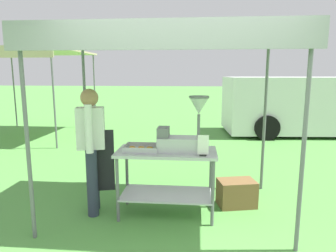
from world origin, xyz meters
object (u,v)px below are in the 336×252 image
(donut_cart, at_px, (167,168))
(menu_sign, at_px, (203,147))
(stall_canopy, at_px, (167,40))
(donut_fryer, at_px, (184,133))
(van_white, at_px, (310,105))
(supply_crate, at_px, (237,193))
(donut_tray, at_px, (142,149))
(neighbour_tent, at_px, (26,53))
(vendor, at_px, (92,145))

(donut_cart, height_order, menu_sign, menu_sign)
(stall_canopy, xyz_separation_m, donut_fryer, (0.22, -0.13, -1.12))
(donut_cart, xyz_separation_m, van_white, (3.76, 5.71, 0.26))
(stall_canopy, xyz_separation_m, supply_crate, (0.93, 0.24, -2.02))
(donut_cart, bearing_deg, donut_fryer, -7.13)
(stall_canopy, relative_size, van_white, 0.59)
(donut_tray, xyz_separation_m, neighbour_tent, (-4.09, 4.68, 1.49))
(stall_canopy, relative_size, donut_cart, 2.42)
(neighbour_tent, bearing_deg, vendor, -53.52)
(supply_crate, bearing_deg, van_white, 62.23)
(donut_tray, bearing_deg, menu_sign, -12.45)
(van_white, distance_m, neighbour_tent, 8.36)
(menu_sign, height_order, vendor, vendor)
(donut_cart, bearing_deg, donut_tray, -173.06)
(neighbour_tent, bearing_deg, donut_fryer, -45.34)
(donut_cart, bearing_deg, menu_sign, -24.55)
(donut_tray, height_order, vendor, vendor)
(donut_cart, relative_size, vendor, 0.77)
(donut_fryer, relative_size, van_white, 0.13)
(donut_cart, xyz_separation_m, menu_sign, (0.45, -0.20, 0.33))
(donut_cart, distance_m, donut_tray, 0.40)
(donut_fryer, height_order, neighbour_tent, neighbour_tent)
(donut_cart, height_order, van_white, van_white)
(stall_canopy, bearing_deg, donut_tray, -156.11)
(donut_cart, relative_size, van_white, 0.24)
(stall_canopy, bearing_deg, supply_crate, 14.54)
(stall_canopy, xyz_separation_m, vendor, (-0.95, -0.13, -1.29))
(donut_fryer, height_order, vendor, vendor)
(stall_canopy, distance_m, donut_tray, 1.37)
(supply_crate, relative_size, neighbour_tent, 0.18)
(vendor, height_order, van_white, van_white)
(vendor, bearing_deg, van_white, 50.65)
(supply_crate, height_order, van_white, van_white)
(vendor, distance_m, van_white, 7.42)
(neighbour_tent, bearing_deg, supply_crate, -38.91)
(menu_sign, relative_size, neighbour_tent, 0.08)
(supply_crate, bearing_deg, donut_fryer, -152.79)
(supply_crate, bearing_deg, donut_tray, -163.04)
(stall_canopy, distance_m, van_white, 6.89)
(donut_cart, height_order, vendor, vendor)
(supply_crate, distance_m, neighbour_tent, 7.19)
(donut_fryer, relative_size, menu_sign, 2.77)
(neighbour_tent, bearing_deg, menu_sign, -45.00)
(vendor, xyz_separation_m, neighbour_tent, (-3.45, 4.67, 1.46))
(donut_cart, distance_m, donut_fryer, 0.51)
(donut_tray, distance_m, menu_sign, 0.78)
(van_white, bearing_deg, vendor, -129.35)
(van_white, bearing_deg, supply_crate, -117.77)
(donut_tray, relative_size, donut_fryer, 0.62)
(donut_tray, bearing_deg, neighbour_tent, 131.16)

